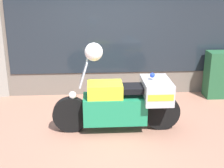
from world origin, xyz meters
The scene contains 6 objects.
ground_plane centered at (0.00, 0.00, 0.00)m, with size 60.00×60.00×0.00m, color #9E6B56.
shop_building centered at (-0.36, 2.00, 1.74)m, with size 6.12×0.55×3.47m.
window_display centered at (0.30, 2.03, 0.47)m, with size 4.93×0.30×1.97m.
paramedic_motorcycle centered at (0.25, -0.11, 0.56)m, with size 2.33×0.79×1.33m.
utility_cabinet centered at (2.72, 1.47, 0.54)m, with size 0.80×0.42×1.09m, color #235633.
white_helmet centered at (-0.30, -0.11, 1.48)m, with size 0.31×0.31×0.31m, color white.
Camera 1 is at (-0.31, -5.32, 2.67)m, focal length 50.00 mm.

